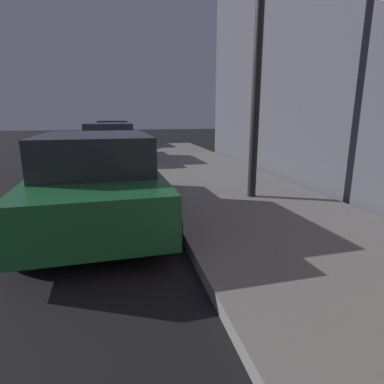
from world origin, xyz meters
The scene contains 3 objects.
car_green centered at (2.85, 5.17, 0.72)m, with size 2.17×4.24×1.43m.
car_white centered at (2.85, 12.11, 0.72)m, with size 2.18×4.54×1.43m.
car_blue centered at (2.85, 17.84, 0.72)m, with size 2.11×4.51×1.43m.
Camera 1 is at (3.23, 0.01, 1.71)m, focal length 29.35 mm.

